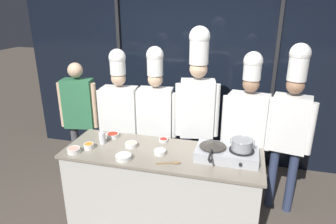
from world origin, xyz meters
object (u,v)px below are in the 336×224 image
serving_spoon_slotted (173,163)px  chef_apprentice (290,119)px  prep_bowl_bell_pepper (164,140)px  prep_bowl_chili_flakes (113,135)px  prep_bowl_bean_sprouts (160,152)px  prep_bowl_shrimp (74,150)px  chef_pastry (247,121)px  prep_bowl_carrots (89,146)px  frying_pan (213,145)px  stock_pot (242,144)px  chef_head (120,111)px  portable_stove (227,153)px  chef_sous (156,111)px  person_guest (80,111)px  prep_bowl_chicken (131,144)px  squeeze_bottle_clear (102,137)px  chef_line (197,102)px  prep_bowl_garlic (123,157)px

serving_spoon_slotted → chef_apprentice: size_ratio=0.12×
prep_bowl_bell_pepper → serving_spoon_slotted: size_ratio=0.42×
prep_bowl_chili_flakes → chef_apprentice: size_ratio=0.07×
prep_bowl_bean_sprouts → prep_bowl_shrimp: prep_bowl_shrimp is taller
chef_pastry → prep_bowl_bean_sprouts: bearing=52.4°
prep_bowl_carrots → frying_pan: bearing=6.3°
stock_pot → chef_head: size_ratio=0.13×
portable_stove → serving_spoon_slotted: size_ratio=2.54×
chef_sous → prep_bowl_chili_flakes: bearing=50.5°
frying_pan → person_guest: person_guest is taller
person_guest → chef_pastry: chef_pastry is taller
portable_stove → chef_sous: 1.17m
prep_bowl_bean_sprouts → prep_bowl_chicken: size_ratio=0.95×
portable_stove → prep_bowl_chili_flakes: 1.30m
stock_pot → prep_bowl_chili_flakes: stock_pot is taller
squeeze_bottle_clear → prep_bowl_chicken: size_ratio=1.26×
stock_pot → prep_bowl_chili_flakes: (-1.43, 0.18, -0.14)m
stock_pot → chef_line: chef_line is taller
prep_bowl_bean_sprouts → chef_pastry: chef_pastry is taller
portable_stove → chef_head: chef_head is taller
squeeze_bottle_clear → prep_bowl_bean_sprouts: size_ratio=1.33×
frying_pan → stock_pot: bearing=1.2°
frying_pan → prep_bowl_carrots: bearing=-173.7°
portable_stove → squeeze_bottle_clear: size_ratio=3.58×
portable_stove → prep_bowl_garlic: (-0.97, -0.27, -0.03)m
person_guest → serving_spoon_slotted: bearing=140.6°
prep_bowl_bean_sprouts → serving_spoon_slotted: (0.18, -0.15, -0.02)m
portable_stove → serving_spoon_slotted: 0.53m
prep_bowl_garlic → portable_stove: bearing=15.6°
squeeze_bottle_clear → prep_bowl_garlic: size_ratio=1.05×
squeeze_bottle_clear → prep_bowl_garlic: 0.45m
chef_sous → chef_pastry: size_ratio=1.01×
chef_sous → chef_pastry: (1.11, -0.01, -0.01)m
prep_bowl_bean_sprouts → chef_pastry: (0.84, 0.76, 0.13)m
prep_bowl_garlic → person_guest: person_guest is taller
prep_bowl_shrimp → chef_sous: bearing=59.0°
stock_pot → prep_bowl_carrots: stock_pot is taller
prep_bowl_chili_flakes → prep_bowl_shrimp: (-0.22, -0.45, 0.00)m
prep_bowl_chicken → chef_pastry: bearing=30.0°
prep_bowl_chili_flakes → chef_pastry: size_ratio=0.08×
prep_bowl_bean_sprouts → prep_bowl_garlic: prep_bowl_garlic is taller
person_guest → chef_pastry: (2.15, 0.05, 0.06)m
prep_bowl_chili_flakes → chef_pastry: bearing=19.0°
portable_stove → prep_bowl_shrimp: portable_stove is taller
chef_sous → stock_pot: bearing=141.8°
prep_bowl_garlic → chef_head: size_ratio=0.09×
frying_pan → prep_bowl_chili_flakes: (-1.15, 0.18, -0.10)m
squeeze_bottle_clear → chef_head: 0.66m
prep_bowl_shrimp → chef_sous: chef_sous is taller
portable_stove → chef_apprentice: bearing=44.8°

